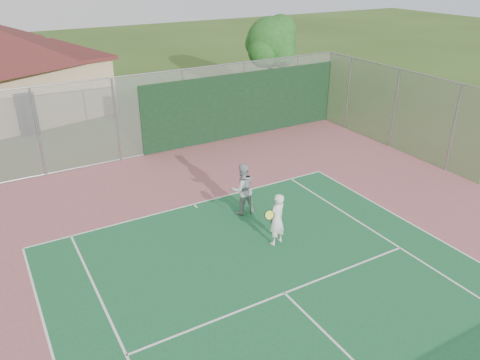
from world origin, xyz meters
name	(u,v)px	position (x,y,z in m)	size (l,w,h in m)	color
back_fence	(187,111)	(2.11, 16.98, 1.67)	(20.08, 0.11, 3.53)	gray
side_fence_right	(394,109)	(10.00, 12.50, 1.75)	(0.08, 9.00, 3.50)	gray
tree	(272,44)	(10.04, 22.31, 3.17)	(3.46, 3.28, 4.82)	#321E12
player_white_front	(277,220)	(1.10, 8.43, 0.82)	(0.98, 0.71, 1.62)	silver
player_grey_back	(242,189)	(1.16, 10.54, 0.88)	(0.92, 0.75, 1.76)	#9D9FA1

